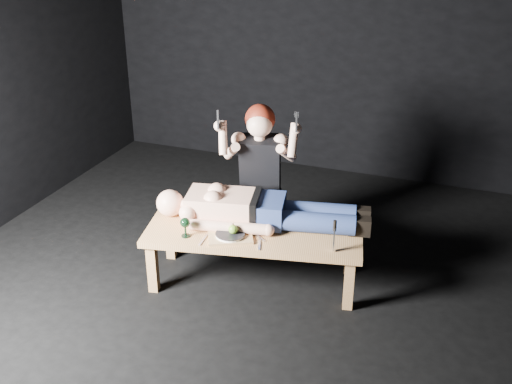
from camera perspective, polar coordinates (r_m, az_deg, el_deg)
ground at (r=4.79m, az=-0.54°, el=-9.03°), size 5.00×5.00×0.00m
back_wall at (r=6.45m, az=7.63°, el=14.48°), size 5.00×0.00×5.00m
table at (r=4.77m, az=-0.21°, el=-5.95°), size 1.72×0.93×0.45m
lying_man at (r=4.71m, az=0.66°, el=-1.36°), size 1.76×0.85×0.27m
kneeling_woman at (r=5.07m, az=0.46°, el=1.68°), size 0.89×0.95×1.33m
serving_tray at (r=4.56m, az=-2.41°, el=-4.16°), size 0.40×0.35×0.02m
plate at (r=4.55m, az=-2.41°, el=-3.96°), size 0.29×0.29×0.02m
apple at (r=4.53m, az=-2.13°, el=-3.47°), size 0.07×0.07×0.07m
goblet at (r=4.57m, az=-6.57°, el=-3.27°), size 0.09×0.09×0.15m
fork_flat at (r=4.54m, az=-4.90°, el=-4.43°), size 0.03×0.17×0.01m
knife_flat at (r=4.47m, az=0.31°, el=-4.85°), size 0.07×0.17×0.01m
spoon_flat at (r=4.57m, az=0.22°, el=-4.14°), size 0.15×0.11×0.01m
carving_knife at (r=4.36m, az=7.26°, el=-4.08°), size 0.04×0.04×0.25m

